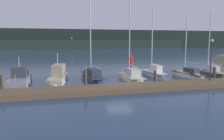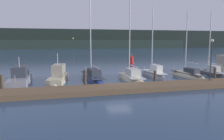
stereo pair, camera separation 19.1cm
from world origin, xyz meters
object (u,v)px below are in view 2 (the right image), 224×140
Objects in this scene: sailboat_berth_9 at (210,74)px; channel_buoy at (132,60)px; sailboat_berth_7 at (153,75)px; dock_lamppost at (211,53)px; motorboat_berth_3 at (20,81)px; sailboat_berth_8 at (188,76)px; motorboat_berth_4 at (58,79)px; sailboat_berth_5 at (92,79)px; sailboat_berth_6 at (131,78)px.

sailboat_berth_9 reaches higher than channel_buoy.
sailboat_berth_7 is 7.66m from dock_lamppost.
channel_buoy is (18.50, 17.38, 0.45)m from motorboat_berth_3.
sailboat_berth_9 is (3.93, 0.73, 0.05)m from sailboat_berth_8.
motorboat_berth_4 reaches higher than channel_buoy.
sailboat_berth_9 is (15.94, -0.23, 0.01)m from sailboat_berth_5.
sailboat_berth_7 reaches higher than motorboat_berth_3.
motorboat_berth_4 is 15.93m from sailboat_berth_8.
sailboat_berth_9 is at bearing -0.83° from sailboat_berth_5.
sailboat_berth_8 is 5.85m from dock_lamppost.
motorboat_berth_3 is 15.69m from sailboat_berth_7.
sailboat_berth_7 is 16.65m from channel_buoy.
sailboat_berth_7 is 1.05× the size of sailboat_berth_9.
dock_lamppost is (15.32, -5.61, 2.97)m from motorboat_berth_4.
sailboat_berth_6 is at bearing 145.23° from dock_lamppost.
sailboat_berth_9 reaches higher than dock_lamppost.
motorboat_berth_4 is 0.70× the size of sailboat_berth_8.
sailboat_berth_7 is at bearing 3.61° from motorboat_berth_3.
sailboat_berth_9 is (23.74, 0.57, -0.14)m from motorboat_berth_3.
motorboat_berth_3 is at bearing -176.39° from sailboat_berth_7.
sailboat_berth_7 is 4.31m from sailboat_berth_8.
sailboat_berth_8 reaches higher than channel_buoy.
sailboat_berth_7 is (7.87, 0.19, 0.03)m from sailboat_berth_5.
motorboat_berth_4 is at bearing -177.95° from sailboat_berth_7.
sailboat_berth_6 is at bearing -179.86° from sailboat_berth_8.
motorboat_berth_3 is 3.94m from motorboat_berth_4.
dock_lamppost is (-0.60, -4.88, 3.17)m from sailboat_berth_8.
sailboat_berth_5 reaches higher than sailboat_berth_7.
sailboat_berth_8 is 17.60m from channel_buoy.
dock_lamppost is at bearing -88.17° from channel_buoy.
motorboat_berth_3 is 1.60× the size of dock_lamppost.
sailboat_berth_6 is 1.19× the size of sailboat_berth_8.
dock_lamppost is at bearing -14.70° from motorboat_berth_3.
sailboat_berth_7 reaches higher than channel_buoy.
motorboat_berth_4 is 0.65× the size of sailboat_berth_7.
sailboat_berth_8 reaches higher than dock_lamppost.
sailboat_berth_8 reaches higher than motorboat_berth_3.
channel_buoy is 22.58m from dock_lamppost.
sailboat_berth_8 is at bearing 0.14° from sailboat_berth_6.
sailboat_berth_8 is 3.99m from sailboat_berth_9.
dock_lamppost reaches higher than motorboat_berth_4.
sailboat_berth_7 is at bearing 18.76° from sailboat_berth_6.
dock_lamppost is (0.72, -22.42, 2.54)m from channel_buoy.
motorboat_berth_4 is at bearing 177.38° from sailboat_berth_8.
sailboat_berth_8 is at bearing 83.01° from dock_lamppost.
motorboat_berth_4 is 0.59× the size of sailboat_berth_6.
sailboat_berth_5 reaches higher than motorboat_berth_3.
sailboat_berth_6 is 9.08m from dock_lamppost.
sailboat_berth_7 is 2.25× the size of dock_lamppost.
sailboat_berth_5 is at bearing 152.92° from dock_lamppost.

